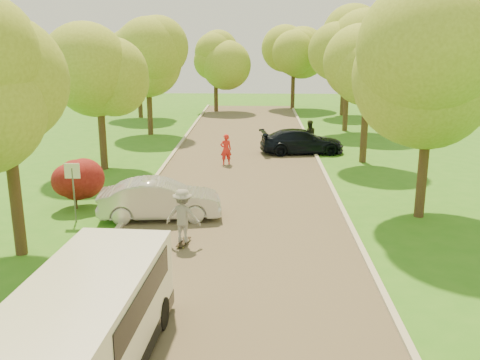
# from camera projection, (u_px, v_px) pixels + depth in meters

# --- Properties ---
(ground) EXTENTS (100.00, 100.00, 0.00)m
(ground) POSITION_uv_depth(u_px,v_px,m) (230.00, 270.00, 15.34)
(ground) COLOR #30751B
(ground) RESTS_ON ground
(road) EXTENTS (8.00, 60.00, 0.01)m
(road) POSITION_uv_depth(u_px,v_px,m) (240.00, 192.00, 23.06)
(road) COLOR #4C4438
(road) RESTS_ON ground
(curb_left) EXTENTS (0.18, 60.00, 0.12)m
(curb_left) POSITION_uv_depth(u_px,v_px,m) (146.00, 190.00, 23.18)
(curb_left) COLOR #B2AD9E
(curb_left) RESTS_ON ground
(curb_right) EXTENTS (0.18, 60.00, 0.12)m
(curb_right) POSITION_uv_depth(u_px,v_px,m) (334.00, 192.00, 22.92)
(curb_right) COLOR #B2AD9E
(curb_right) RESTS_ON ground
(street_sign) EXTENTS (0.55, 0.06, 2.17)m
(street_sign) POSITION_uv_depth(u_px,v_px,m) (73.00, 180.00, 18.99)
(street_sign) COLOR #59595E
(street_sign) RESTS_ON ground
(red_shrub) EXTENTS (1.70, 1.70, 1.95)m
(red_shrub) POSITION_uv_depth(u_px,v_px,m) (74.00, 182.00, 20.57)
(red_shrub) COLOR #382619
(red_shrub) RESTS_ON ground
(tree_l_mida) EXTENTS (4.71, 4.60, 7.39)m
(tree_l_mida) POSITION_uv_depth(u_px,v_px,m) (10.00, 85.00, 15.17)
(tree_l_mida) COLOR #382619
(tree_l_mida) RESTS_ON ground
(tree_l_midb) EXTENTS (4.30, 4.20, 6.62)m
(tree_l_midb) POSITION_uv_depth(u_px,v_px,m) (102.00, 77.00, 25.96)
(tree_l_midb) COLOR #382619
(tree_l_midb) RESTS_ON ground
(tree_l_far) EXTENTS (4.92, 4.80, 7.79)m
(tree_l_far) POSITION_uv_depth(u_px,v_px,m) (150.00, 53.00, 35.37)
(tree_l_far) COLOR #382619
(tree_l_far) RESTS_ON ground
(tree_r_mida) EXTENTS (5.13, 5.00, 7.95)m
(tree_r_mida) POSITION_uv_depth(u_px,v_px,m) (439.00, 65.00, 18.51)
(tree_r_mida) COLOR #382619
(tree_r_mida) RESTS_ON ground
(tree_r_midb) EXTENTS (4.51, 4.40, 7.01)m
(tree_r_midb) POSITION_uv_depth(u_px,v_px,m) (372.00, 69.00, 27.39)
(tree_r_midb) COLOR #382619
(tree_r_midb) RESTS_ON ground
(tree_r_far) EXTENTS (5.33, 5.20, 8.34)m
(tree_r_far) POSITION_uv_depth(u_px,v_px,m) (352.00, 47.00, 36.78)
(tree_r_far) COLOR #382619
(tree_r_far) RESTS_ON ground
(tree_bg_a) EXTENTS (5.12, 5.00, 7.72)m
(tree_bg_a) POSITION_uv_depth(u_px,v_px,m) (140.00, 52.00, 43.22)
(tree_bg_a) COLOR #382619
(tree_bg_a) RESTS_ON ground
(tree_bg_b) EXTENTS (5.12, 5.00, 7.95)m
(tree_bg_b) POSITION_uv_depth(u_px,v_px,m) (348.00, 49.00, 44.54)
(tree_bg_b) COLOR #382619
(tree_bg_b) RESTS_ON ground
(tree_bg_c) EXTENTS (4.92, 4.80, 7.33)m
(tree_bg_c) POSITION_uv_depth(u_px,v_px,m) (218.00, 54.00, 46.96)
(tree_bg_c) COLOR #382619
(tree_bg_c) RESTS_ON ground
(tree_bg_d) EXTENTS (5.12, 5.00, 7.72)m
(tree_bg_d) POSITION_uv_depth(u_px,v_px,m) (296.00, 51.00, 48.59)
(tree_bg_d) COLOR #382619
(tree_bg_d) RESTS_ON ground
(minivan) EXTENTS (2.48, 5.64, 2.06)m
(minivan) POSITION_uv_depth(u_px,v_px,m) (89.00, 323.00, 10.40)
(minivan) COLOR white
(minivan) RESTS_ON ground
(silver_sedan) EXTENTS (4.59, 2.06, 1.46)m
(silver_sedan) POSITION_uv_depth(u_px,v_px,m) (160.00, 199.00, 19.56)
(silver_sedan) COLOR #BABABF
(silver_sedan) RESTS_ON ground
(dark_sedan) EXTENTS (4.99, 2.54, 1.39)m
(dark_sedan) POSITION_uv_depth(u_px,v_px,m) (302.00, 141.00, 30.65)
(dark_sedan) COLOR black
(dark_sedan) RESTS_ON ground
(longboard) EXTENTS (0.39, 0.93, 0.10)m
(longboard) POSITION_uv_depth(u_px,v_px,m) (184.00, 242.00, 17.20)
(longboard) COLOR black
(longboard) RESTS_ON ground
(skateboarder) EXTENTS (1.22, 0.83, 1.75)m
(skateboarder) POSITION_uv_depth(u_px,v_px,m) (183.00, 216.00, 16.97)
(skateboarder) COLOR gray
(skateboarder) RESTS_ON longboard
(person_striped) EXTENTS (0.68, 0.55, 1.63)m
(person_striped) POSITION_uv_depth(u_px,v_px,m) (226.00, 150.00, 27.85)
(person_striped) COLOR red
(person_striped) RESTS_ON ground
(person_olive) EXTENTS (0.89, 0.71, 1.76)m
(person_olive) POSITION_uv_depth(u_px,v_px,m) (309.00, 135.00, 31.56)
(person_olive) COLOR #2D341F
(person_olive) RESTS_ON ground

